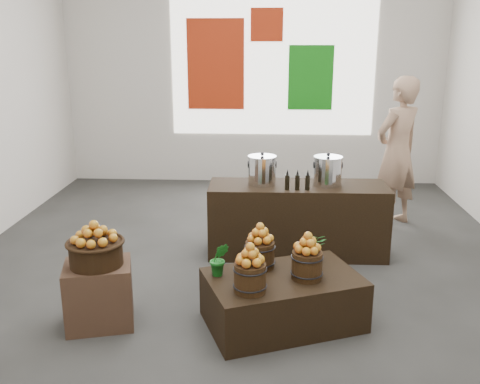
# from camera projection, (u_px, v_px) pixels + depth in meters

# --- Properties ---
(ground) EXTENTS (7.00, 7.00, 0.00)m
(ground) POSITION_uv_depth(u_px,v_px,m) (242.00, 266.00, 5.60)
(ground) COLOR #363633
(ground) RESTS_ON ground
(back_wall) EXTENTS (6.00, 0.04, 4.00)m
(back_wall) POSITION_uv_depth(u_px,v_px,m) (254.00, 58.00, 8.40)
(back_wall) COLOR beige
(back_wall) RESTS_ON ground
(back_opening) EXTENTS (3.20, 0.02, 2.40)m
(back_opening) POSITION_uv_depth(u_px,v_px,m) (273.00, 58.00, 8.36)
(back_opening) COLOR white
(back_opening) RESTS_ON back_wall
(deco_red_left) EXTENTS (0.90, 0.04, 1.40)m
(deco_red_left) POSITION_uv_depth(u_px,v_px,m) (216.00, 65.00, 8.43)
(deco_red_left) COLOR #A7270C
(deco_red_left) RESTS_ON back_wall
(deco_green_right) EXTENTS (0.70, 0.04, 1.00)m
(deco_green_right) POSITION_uv_depth(u_px,v_px,m) (311.00, 78.00, 8.41)
(deco_green_right) COLOR #127612
(deco_green_right) RESTS_ON back_wall
(deco_red_upper) EXTENTS (0.50, 0.04, 0.50)m
(deco_red_upper) POSITION_uv_depth(u_px,v_px,m) (267.00, 25.00, 8.22)
(deco_red_upper) COLOR #A7270C
(deco_red_upper) RESTS_ON back_wall
(crate) EXTENTS (0.63, 0.56, 0.53)m
(crate) POSITION_uv_depth(u_px,v_px,m) (99.00, 294.00, 4.41)
(crate) COLOR #523826
(crate) RESTS_ON ground
(wicker_basket) EXTENTS (0.43, 0.43, 0.19)m
(wicker_basket) POSITION_uv_depth(u_px,v_px,m) (96.00, 253.00, 4.31)
(wicker_basket) COLOR black
(wicker_basket) RESTS_ON crate
(apples_in_basket) EXTENTS (0.33, 0.33, 0.18)m
(apples_in_basket) POSITION_uv_depth(u_px,v_px,m) (94.00, 232.00, 4.26)
(apples_in_basket) COLOR maroon
(apples_in_basket) RESTS_ON wicker_basket
(display_table) EXTENTS (1.43, 1.16, 0.43)m
(display_table) POSITION_uv_depth(u_px,v_px,m) (283.00, 300.00, 4.43)
(display_table) COLOR black
(display_table) RESTS_ON ground
(apple_bucket_front_left) EXTENTS (0.25, 0.25, 0.23)m
(apple_bucket_front_left) POSITION_uv_depth(u_px,v_px,m) (250.00, 278.00, 4.08)
(apple_bucket_front_left) COLOR #31210D
(apple_bucket_front_left) RESTS_ON display_table
(apples_in_bucket_front_left) EXTENTS (0.19, 0.19, 0.17)m
(apples_in_bucket_front_left) POSITION_uv_depth(u_px,v_px,m) (250.00, 254.00, 4.03)
(apples_in_bucket_front_left) COLOR maroon
(apples_in_bucket_front_left) RESTS_ON apple_bucket_front_left
(apple_bucket_front_right) EXTENTS (0.25, 0.25, 0.23)m
(apple_bucket_front_right) POSITION_uv_depth(u_px,v_px,m) (307.00, 265.00, 4.31)
(apple_bucket_front_right) COLOR #31210D
(apple_bucket_front_right) RESTS_ON display_table
(apples_in_bucket_front_right) EXTENTS (0.19, 0.19, 0.17)m
(apples_in_bucket_front_right) POSITION_uv_depth(u_px,v_px,m) (308.00, 242.00, 4.25)
(apples_in_bucket_front_right) COLOR maroon
(apples_in_bucket_front_right) RESTS_ON apple_bucket_front_right
(apple_bucket_rear) EXTENTS (0.25, 0.25, 0.23)m
(apple_bucket_rear) POSITION_uv_depth(u_px,v_px,m) (260.00, 255.00, 4.51)
(apple_bucket_rear) COLOR #31210D
(apple_bucket_rear) RESTS_ON display_table
(apples_in_bucket_rear) EXTENTS (0.19, 0.19, 0.17)m
(apples_in_bucket_rear) POSITION_uv_depth(u_px,v_px,m) (260.00, 233.00, 4.46)
(apples_in_bucket_rear) COLOR maroon
(apples_in_bucket_rear) RESTS_ON apple_bucket_rear
(herb_garnish_right) EXTENTS (0.25, 0.22, 0.27)m
(herb_garnish_right) POSITION_uv_depth(u_px,v_px,m) (312.00, 247.00, 4.64)
(herb_garnish_right) COLOR #15641B
(herb_garnish_right) RESTS_ON display_table
(herb_garnish_left) EXTENTS (0.17, 0.14, 0.29)m
(herb_garnish_left) POSITION_uv_depth(u_px,v_px,m) (219.00, 259.00, 4.35)
(herb_garnish_left) COLOR #15641B
(herb_garnish_left) RESTS_ON display_table
(counter) EXTENTS (1.93, 0.64, 0.78)m
(counter) POSITION_uv_depth(u_px,v_px,m) (297.00, 219.00, 5.85)
(counter) COLOR black
(counter) RESTS_ON ground
(stock_pot_left) EXTENTS (0.30, 0.30, 0.30)m
(stock_pot_left) POSITION_uv_depth(u_px,v_px,m) (262.00, 171.00, 5.71)
(stock_pot_left) COLOR silver
(stock_pot_left) RESTS_ON counter
(stock_pot_center) EXTENTS (0.30, 0.30, 0.30)m
(stock_pot_center) POSITION_uv_depth(u_px,v_px,m) (328.00, 172.00, 5.68)
(stock_pot_center) COLOR silver
(stock_pot_center) RESTS_ON counter
(oil_cruets) EXTENTS (0.21, 0.06, 0.22)m
(oil_cruets) POSITION_uv_depth(u_px,v_px,m) (300.00, 180.00, 5.52)
(oil_cruets) COLOR black
(oil_cruets) RESTS_ON counter
(shopper) EXTENTS (0.82, 0.76, 1.87)m
(shopper) POSITION_uv_depth(u_px,v_px,m) (397.00, 152.00, 6.65)
(shopper) COLOR #A47E64
(shopper) RESTS_ON ground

